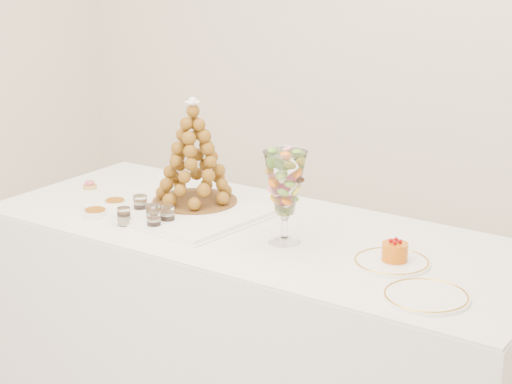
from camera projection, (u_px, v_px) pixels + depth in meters
The scene contains 15 objects.
buffet_table at pixel (259, 328), 3.14m from camera, with size 2.06×0.87×0.78m.
lace_tray at pixel (179, 210), 3.19m from camera, with size 0.60×0.45×0.02m, color white.
macaron_vase at pixel (285, 184), 2.83m from camera, with size 0.14×0.14×0.32m.
cake_plate at pixel (391, 262), 2.70m from camera, with size 0.24×0.24×0.01m, color white.
spare_plate at pixel (426, 297), 2.45m from camera, with size 0.25×0.25×0.01m, color white.
pink_tart at pixel (90, 185), 3.48m from camera, with size 0.06×0.06×0.04m.
verrine_a at pixel (140, 204), 3.17m from camera, with size 0.05×0.05×0.07m, color white.
verrine_b at pixel (153, 214), 3.08m from camera, with size 0.05×0.05×0.07m, color white.
verrine_c at pixel (168, 216), 3.05m from camera, with size 0.05×0.05×0.07m, color white.
verrine_d at pixel (124, 216), 3.05m from camera, with size 0.05×0.05×0.06m, color white.
verrine_e at pixel (154, 222), 2.99m from camera, with size 0.05×0.05×0.07m, color white.
ramekin_back at pixel (115, 204), 3.25m from camera, with size 0.08×0.08×0.03m, color white.
ramekin_front at pixel (95, 214), 3.14m from camera, with size 0.08×0.08×0.03m, color white.
croquembouche at pixel (194, 152), 3.20m from camera, with size 0.32×0.32×0.40m.
mousse_cake at pixel (395, 251), 2.70m from camera, with size 0.08×0.08×0.07m.
Camera 1 is at (1.58, -2.11, 1.79)m, focal length 60.00 mm.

